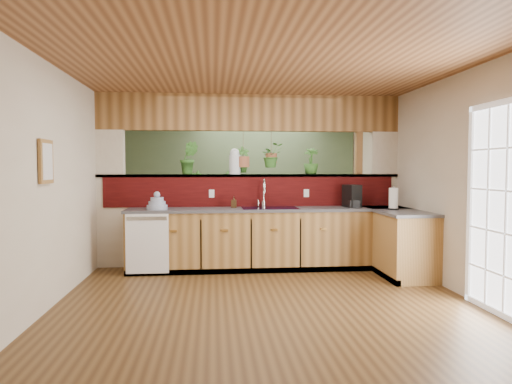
{
  "coord_description": "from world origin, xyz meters",
  "views": [
    {
      "loc": [
        -0.58,
        -5.63,
        1.48
      ],
      "look_at": [
        0.02,
        0.7,
        1.15
      ],
      "focal_mm": 32.0,
      "sensor_mm": 36.0,
      "label": 1
    }
  ],
  "objects": [
    {
      "name": "pass_through_partition",
      "position": [
        0.03,
        1.35,
        1.19
      ],
      "size": [
        4.6,
        0.21,
        2.6
      ],
      "color": "beige",
      "rests_on": "ground"
    },
    {
      "name": "countertop",
      "position": [
        0.84,
        0.87,
        0.45
      ],
      "size": [
        4.14,
        1.52,
        0.9
      ],
      "color": "olive",
      "rests_on": "ground"
    },
    {
      "name": "wall_left",
      "position": [
        -2.3,
        0.0,
        1.3
      ],
      "size": [
        0.02,
        7.0,
        2.6
      ],
      "primitive_type": "cube",
      "color": "beige",
      "rests_on": "ground"
    },
    {
      "name": "faucet",
      "position": [
        0.18,
        1.13,
        1.13
      ],
      "size": [
        0.19,
        0.19,
        0.42
      ],
      "color": "#B7B7B2",
      "rests_on": "countertop"
    },
    {
      "name": "sage_backwall",
      "position": [
        0.0,
        3.48,
        1.3
      ],
      "size": [
        4.55,
        0.02,
        2.55
      ],
      "primitive_type": "cube",
      "color": "#4D6444",
      "rests_on": "ground"
    },
    {
      "name": "hanging_plant_b",
      "position": [
        0.32,
        1.35,
        1.84
      ],
      "size": [
        0.42,
        0.39,
        0.49
      ],
      "color": "brown",
      "rests_on": "header_beam"
    },
    {
      "name": "wall_back",
      "position": [
        0.0,
        3.5,
        1.3
      ],
      "size": [
        4.6,
        0.02,
        2.6
      ],
      "primitive_type": "cube",
      "color": "beige",
      "rests_on": "ground"
    },
    {
      "name": "wall_front",
      "position": [
        0.0,
        -3.5,
        1.3
      ],
      "size": [
        4.6,
        0.02,
        2.6
      ],
      "primitive_type": "cube",
      "color": "beige",
      "rests_on": "ground"
    },
    {
      "name": "french_door",
      "position": [
        2.27,
        -1.3,
        1.05
      ],
      "size": [
        0.06,
        1.02,
        2.16
      ],
      "primitive_type": "cube",
      "color": "white",
      "rests_on": "ground"
    },
    {
      "name": "soap_dispenser",
      "position": [
        -0.27,
        1.07,
        0.99
      ],
      "size": [
        0.08,
        0.09,
        0.17
      ],
      "primitive_type": "imported",
      "rotation": [
        0.0,
        0.0,
        -0.1
      ],
      "color": "#3D2A16",
      "rests_on": "countertop"
    },
    {
      "name": "shelf_plant_a",
      "position": [
        -0.89,
        3.25,
        1.21
      ],
      "size": [
        0.28,
        0.25,
        0.45
      ],
      "primitive_type": "imported",
      "rotation": [
        0.0,
        0.0,
        -0.43
      ],
      "color": "#306523",
      "rests_on": "shelving_console"
    },
    {
      "name": "coffee_maker",
      "position": [
        1.49,
        1.0,
        1.05
      ],
      "size": [
        0.18,
        0.3,
        0.33
      ],
      "rotation": [
        0.0,
        0.0,
        0.23
      ],
      "color": "black",
      "rests_on": "countertop"
    },
    {
      "name": "floor_plant",
      "position": [
        1.31,
        2.36,
        0.33
      ],
      "size": [
        0.7,
        0.64,
        0.66
      ],
      "primitive_type": "imported",
      "rotation": [
        0.0,
        0.0,
        0.22
      ],
      "color": "#306523",
      "rests_on": "ground"
    },
    {
      "name": "ledge_plant_right",
      "position": [
        0.94,
        1.35,
        1.59
      ],
      "size": [
        0.27,
        0.27,
        0.41
      ],
      "primitive_type": "imported",
      "rotation": [
        0.0,
        0.0,
        -0.22
      ],
      "color": "#306523",
      "rests_on": "pass_through_ledge"
    },
    {
      "name": "dish_stack",
      "position": [
        -1.37,
        0.88,
        0.98
      ],
      "size": [
        0.29,
        0.29,
        0.26
      ],
      "color": "#8C99B5",
      "rests_on": "countertop"
    },
    {
      "name": "header_beam",
      "position": [
        0.0,
        1.35,
        2.33
      ],
      "size": [
        4.6,
        0.15,
        0.55
      ],
      "primitive_type": "cube",
      "color": "brown",
      "rests_on": "ground"
    },
    {
      "name": "framed_print",
      "position": [
        -2.27,
        -0.8,
        1.55
      ],
      "size": [
        0.04,
        0.35,
        0.45
      ],
      "color": "olive",
      "rests_on": "wall_left"
    },
    {
      "name": "pass_through_ledge",
      "position": [
        0.0,
        1.35,
        1.37
      ],
      "size": [
        4.6,
        0.21,
        0.04
      ],
      "primitive_type": "cube",
      "color": "brown",
      "rests_on": "ground"
    },
    {
      "name": "dishwasher",
      "position": [
        -1.48,
        0.66,
        0.46
      ],
      "size": [
        0.58,
        0.03,
        0.82
      ],
      "color": "white",
      "rests_on": "ground"
    },
    {
      "name": "ceiling",
      "position": [
        0.0,
        0.0,
        2.6
      ],
      "size": [
        4.6,
        7.0,
        0.01
      ],
      "primitive_type": "cube",
      "color": "brown",
      "rests_on": "ground"
    },
    {
      "name": "wall_right",
      "position": [
        2.3,
        0.0,
        1.3
      ],
      "size": [
        0.02,
        7.0,
        2.6
      ],
      "primitive_type": "cube",
      "color": "beige",
      "rests_on": "ground"
    },
    {
      "name": "ledge_plant_left",
      "position": [
        -0.94,
        1.35,
        1.64
      ],
      "size": [
        0.28,
        0.23,
        0.5
      ],
      "primitive_type": "imported",
      "rotation": [
        0.0,
        0.0,
        -0.03
      ],
      "color": "#306523",
      "rests_on": "pass_through_ledge"
    },
    {
      "name": "ground",
      "position": [
        0.0,
        0.0,
        0.0
      ],
      "size": [
        4.6,
        7.0,
        0.01
      ],
      "primitive_type": "cube",
      "color": "#4D3317",
      "rests_on": "ground"
    },
    {
      "name": "shelving_console",
      "position": [
        -0.49,
        3.25,
        0.5
      ],
      "size": [
        1.49,
        0.58,
        0.97
      ],
      "primitive_type": "cube",
      "rotation": [
        0.0,
        0.0,
        -0.14
      ],
      "color": "black",
      "rests_on": "ground"
    },
    {
      "name": "shelf_plant_b",
      "position": [
        -0.2,
        3.25,
        1.24
      ],
      "size": [
        0.37,
        0.37,
        0.51
      ],
      "primitive_type": "imported",
      "rotation": [
        0.0,
        0.0,
        -0.38
      ],
      "color": "#306523",
      "rests_on": "shelving_console"
    },
    {
      "name": "glass_jar",
      "position": [
        -0.25,
        1.35,
        1.59
      ],
      "size": [
        0.18,
        0.18,
        0.39
      ],
      "color": "silver",
      "rests_on": "pass_through_ledge"
    },
    {
      "name": "hanging_plant_a",
      "position": [
        -0.12,
        1.35,
        1.75
      ],
      "size": [
        0.25,
        0.2,
        0.55
      ],
      "color": "brown",
      "rests_on": "header_beam"
    },
    {
      "name": "paper_towel",
      "position": [
        1.95,
        0.55,
        1.05
      ],
      "size": [
        0.15,
        0.15,
        0.33
      ],
      "color": "black",
      "rests_on": "countertop"
    },
    {
      "name": "navy_sink",
      "position": [
        0.25,
        0.98,
        0.82
      ],
      "size": [
        0.82,
        0.5,
        0.18
      ],
      "color": "black",
      "rests_on": "countertop"
    }
  ]
}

